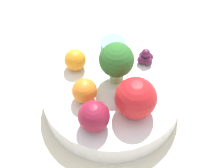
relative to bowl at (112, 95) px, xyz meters
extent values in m
plane|color=gray|center=(0.00, 0.00, -0.04)|extent=(6.00, 6.00, 0.00)
cube|color=beige|center=(0.00, 0.00, -0.03)|extent=(1.20, 1.20, 0.02)
cylinder|color=white|center=(0.00, 0.00, 0.00)|extent=(0.23, 0.23, 0.04)
cylinder|color=#99C17A|center=(-0.01, -0.01, 0.03)|extent=(0.02, 0.02, 0.03)
sphere|color=#2D6B28|center=(-0.01, -0.01, 0.07)|extent=(0.06, 0.06, 0.06)
sphere|color=red|center=(-0.01, 0.05, 0.05)|extent=(0.06, 0.06, 0.06)
sphere|color=maroon|center=(0.05, 0.05, 0.04)|extent=(0.05, 0.05, 0.05)
sphere|color=orange|center=(0.05, 0.00, 0.04)|extent=(0.04, 0.04, 0.04)
sphere|color=orange|center=(0.03, -0.07, 0.04)|extent=(0.04, 0.04, 0.04)
sphere|color=#5B1E42|center=(-0.07, -0.03, 0.03)|extent=(0.02, 0.02, 0.02)
sphere|color=#5B1E42|center=(-0.08, -0.02, 0.03)|extent=(0.02, 0.02, 0.02)
sphere|color=#5B1E42|center=(-0.08, -0.03, 0.03)|extent=(0.02, 0.02, 0.02)
sphere|color=#5B1E42|center=(-0.08, -0.03, 0.03)|extent=(0.02, 0.02, 0.02)
sphere|color=#5B1E42|center=(-0.08, -0.03, 0.04)|extent=(0.02, 0.02, 0.02)
cylinder|color=#66B2DB|center=(-0.04, -0.07, 0.03)|extent=(0.04, 0.04, 0.02)
camera|label=1|loc=(0.14, 0.28, 0.41)|focal=50.00mm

